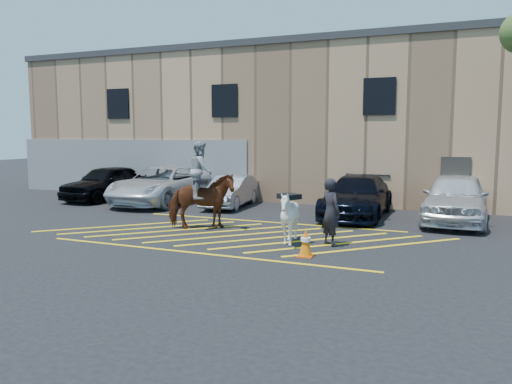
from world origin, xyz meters
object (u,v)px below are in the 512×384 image
at_px(car_silver_sedan, 231,191).
at_px(mounted_bay, 201,194).
at_px(car_black_suv, 107,183).
at_px(saddled_white, 289,217).
at_px(car_white_pickup, 163,185).
at_px(handler, 331,212).
at_px(car_blue_suv, 357,196).
at_px(car_white_suv, 456,198).
at_px(traffic_cone, 306,242).

relative_size(car_silver_sedan, mounted_bay, 1.40).
distance_m(car_black_suv, saddled_white, 12.48).
xyz_separation_m(car_white_pickup, handler, (8.98, -5.39, 0.12)).
xyz_separation_m(car_silver_sedan, car_blue_suv, (5.46, -0.44, 0.11)).
xyz_separation_m(car_white_pickup, mounted_bay, (4.51, -4.64, 0.33)).
distance_m(car_white_pickup, car_blue_suv, 8.69).
bearing_deg(car_white_pickup, saddled_white, -36.45).
distance_m(car_silver_sedan, car_white_suv, 8.90).
distance_m(car_white_suv, handler, 6.09).
distance_m(car_white_pickup, mounted_bay, 6.48).
height_order(car_blue_suv, car_white_suv, car_white_suv).
height_order(car_black_suv, car_white_pickup, car_white_pickup).
bearing_deg(car_white_suv, handler, -119.10).
relative_size(car_white_pickup, handler, 3.15).
bearing_deg(mounted_bay, traffic_cone, -27.80).
distance_m(car_white_pickup, car_silver_sedan, 3.24).
height_order(handler, mounted_bay, mounted_bay).
bearing_deg(car_silver_sedan, traffic_cone, -58.30).
xyz_separation_m(car_white_pickup, car_silver_sedan, (3.22, 0.27, -0.17)).
height_order(saddled_white, traffic_cone, saddled_white).
bearing_deg(handler, mounted_bay, 26.98).
bearing_deg(car_black_suv, handler, -20.71).
bearing_deg(mounted_bay, saddled_white, -17.00).
distance_m(car_black_suv, car_white_pickup, 3.18).
distance_m(car_white_suv, mounted_bay, 8.82).
bearing_deg(car_white_pickup, car_blue_suv, -1.84).
distance_m(handler, traffic_cone, 1.60).
bearing_deg(car_blue_suv, car_silver_sedan, 174.66).
bearing_deg(saddled_white, car_white_pickup, 144.24).
relative_size(car_white_pickup, mounted_bay, 2.07).
bearing_deg(car_silver_sedan, mounted_bay, -81.21).
xyz_separation_m(car_white_pickup, car_white_suv, (12.11, -0.17, 0.05)).
bearing_deg(car_silver_sedan, car_black_suv, 175.26).
bearing_deg(saddled_white, traffic_cone, -54.37).
bearing_deg(mounted_bay, car_blue_suv, 46.97).
bearing_deg(car_silver_sedan, saddled_white, -57.90).
relative_size(handler, traffic_cone, 2.58).
distance_m(car_silver_sedan, handler, 8.08).
distance_m(handler, saddled_white, 1.16).
height_order(mounted_bay, traffic_cone, mounted_bay).
height_order(car_silver_sedan, handler, handler).
distance_m(saddled_white, traffic_cone, 1.52).
distance_m(car_black_suv, car_silver_sedan, 6.40).
relative_size(car_white_suv, traffic_cone, 6.99).
relative_size(car_white_suv, saddled_white, 2.80).
relative_size(car_black_suv, mounted_bay, 1.66).
xyz_separation_m(car_white_suv, mounted_bay, (-7.60, -4.47, 0.28)).
xyz_separation_m(saddled_white, traffic_cone, (0.86, -1.19, -0.40)).
bearing_deg(handler, traffic_cone, 116.55).
bearing_deg(car_blue_suv, handler, -87.42).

